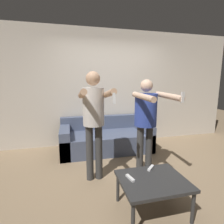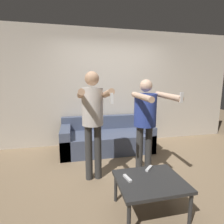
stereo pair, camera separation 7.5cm
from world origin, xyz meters
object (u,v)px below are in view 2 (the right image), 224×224
(person_standing_right, at_px, (146,115))
(remote_far, at_px, (149,168))
(remote_near, at_px, (127,178))
(couch, at_px, (106,139))
(coffee_table, at_px, (150,183))
(person_standing_left, at_px, (93,114))

(person_standing_right, distance_m, remote_far, 0.85)
(remote_near, distance_m, remote_far, 0.37)
(couch, xyz_separation_m, person_standing_right, (0.41, -1.16, 0.73))
(person_standing_right, bearing_deg, couch, 109.62)
(person_standing_right, relative_size, coffee_table, 2.04)
(person_standing_left, distance_m, remote_near, 1.03)
(coffee_table, bearing_deg, person_standing_right, 71.24)
(remote_far, bearing_deg, remote_near, -154.50)
(couch, height_order, person_standing_left, person_standing_left)
(couch, height_order, person_standing_right, person_standing_right)
(person_standing_left, height_order, remote_far, person_standing_left)
(couch, height_order, remote_far, couch)
(person_standing_left, bearing_deg, couch, 70.28)
(remote_far, bearing_deg, coffee_table, -110.64)
(couch, height_order, remote_near, couch)
(coffee_table, relative_size, remote_near, 4.88)
(person_standing_right, xyz_separation_m, remote_near, (-0.53, -0.77, -0.56))
(couch, bearing_deg, remote_near, -93.48)
(person_standing_left, bearing_deg, coffee_table, -56.93)
(remote_near, xyz_separation_m, remote_far, (0.33, 0.16, 0.00))
(coffee_table, xyz_separation_m, remote_near, (-0.25, 0.07, 0.06))
(couch, relative_size, remote_far, 14.61)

